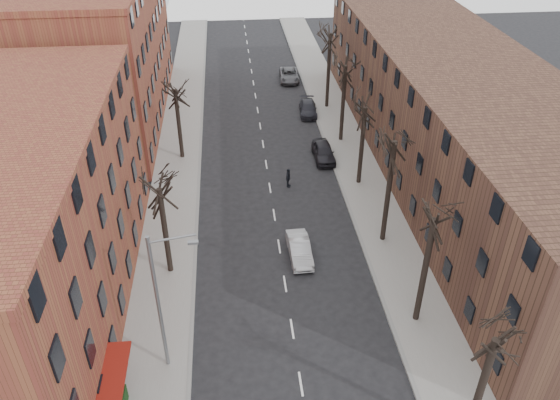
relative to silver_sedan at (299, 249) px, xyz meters
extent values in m
cube|color=gray|center=(-9.30, 16.30, -0.60)|extent=(4.00, 90.00, 0.15)
cube|color=gray|center=(6.70, 16.30, -0.60)|extent=(4.00, 90.00, 0.15)
cube|color=brown|center=(-17.30, -3.70, 5.33)|extent=(12.00, 26.00, 12.00)
cube|color=brown|center=(-17.30, 25.30, 6.33)|extent=(12.00, 28.00, 14.00)
cube|color=#503425|center=(14.70, 11.30, 4.33)|extent=(12.00, 50.00, 10.00)
cylinder|color=slate|center=(-8.50, -8.70, 3.83)|extent=(0.20, 0.20, 9.00)
cylinder|color=slate|center=(-7.40, -8.70, 8.13)|extent=(2.39, 0.12, 0.46)
cube|color=slate|center=(-6.40, -8.70, 7.83)|extent=(0.50, 0.22, 0.14)
imported|color=#A9ABB0|center=(0.00, 0.00, 0.00)|extent=(1.57, 4.14, 1.35)
imported|color=black|center=(4.00, 13.78, 0.08)|extent=(1.82, 4.43, 1.50)
imported|color=#212229|center=(4.00, 23.75, -0.04)|extent=(2.11, 4.50, 1.27)
imported|color=#505157|center=(3.09, 33.70, 0.00)|extent=(2.49, 4.94, 1.34)
imported|color=black|center=(0.25, 9.35, 0.18)|extent=(0.73, 1.08, 1.71)
camera|label=1|loc=(-4.30, -29.58, 23.83)|focal=35.00mm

